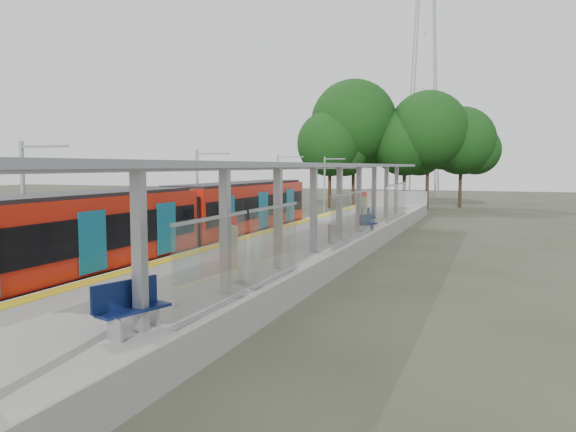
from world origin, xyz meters
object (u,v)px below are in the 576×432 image
object	(u,v)px
info_pillar_near	(231,252)
litter_bin	(333,234)
train	(174,222)
bench_near	(130,305)
bench_far	(365,216)
bench_mid	(367,222)
info_pillar_far	(363,211)

from	to	relation	value
info_pillar_near	litter_bin	size ratio (longest dim) A/B	2.25
info_pillar_near	train	bearing A→B (deg)	109.07
bench_near	bench_far	world-z (taller)	bench_near
train	info_pillar_near	world-z (taller)	train
train	info_pillar_near	bearing A→B (deg)	-46.25
bench_near	litter_bin	xyz separation A→B (m)	(0.27, 14.73, -0.14)
bench_near	bench_mid	world-z (taller)	bench_near
train	bench_far	xyz separation A→B (m)	(6.24, 11.02, -0.50)
bench_far	litter_bin	bearing A→B (deg)	-71.71
info_pillar_near	bench_near	bearing A→B (deg)	-110.36
bench_mid	info_pillar_far	bearing A→B (deg)	118.87
info_pillar_near	bench_mid	bearing A→B (deg)	60.74
train	info_pillar_near	distance (m)	8.52
train	info_pillar_far	distance (m)	12.65
info_pillar_near	info_pillar_far	bearing A→B (deg)	64.54
bench_near	litter_bin	distance (m)	14.73
info_pillar_near	info_pillar_far	distance (m)	17.22
train	bench_mid	xyz separation A→B (m)	(7.03, 8.07, -0.56)
bench_near	info_pillar_far	world-z (taller)	info_pillar_far
litter_bin	bench_near	bearing A→B (deg)	-91.03
bench_mid	bench_near	bearing A→B (deg)	-79.93
train	litter_bin	bearing A→B (deg)	23.71
bench_near	litter_bin	bearing A→B (deg)	107.21
bench_far	info_pillar_far	xyz separation A→B (m)	(-0.11, 0.05, 0.32)
bench_near	bench_mid	bearing A→B (deg)	106.20
bench_near	bench_far	xyz separation A→B (m)	(-0.08, 22.86, -0.04)
bench_near	bench_far	bearing A→B (deg)	108.44
bench_mid	info_pillar_far	world-z (taller)	info_pillar_far
info_pillar_far	train	bearing A→B (deg)	-138.63
litter_bin	train	bearing A→B (deg)	-156.29
train	info_pillar_far	size ratio (longest dim) A/B	13.79
bench_far	info_pillar_near	xyz separation A→B (m)	(-0.35, -17.17, 0.32)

